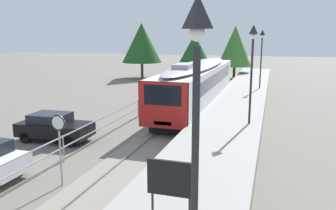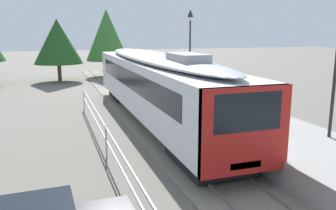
{
  "view_description": "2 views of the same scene",
  "coord_description": "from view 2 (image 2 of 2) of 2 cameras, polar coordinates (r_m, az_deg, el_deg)",
  "views": [
    {
      "loc": [
        5.6,
        -0.67,
        5.64
      ],
      "look_at": [
        0.0,
        17.45,
        1.8
      ],
      "focal_mm": 36.33,
      "sensor_mm": 36.0,
      "label": 1
    },
    {
      "loc": [
        -5.09,
        8.28,
        4.71
      ],
      "look_at": [
        -1.0,
        20.45,
        2.0
      ],
      "focal_mm": 37.11,
      "sensor_mm": 36.0,
      "label": 2
    }
  ],
  "objects": [
    {
      "name": "station_platform",
      "position": [
        16.61,
        12.3,
        -3.22
      ],
      "size": [
        3.9,
        60.0,
        0.9
      ],
      "primitive_type": "cube",
      "color": "#999691",
      "rests_on": "ground"
    },
    {
      "name": "tree_behind_station_far",
      "position": [
        37.54,
        -10.02,
        11.24
      ],
      "size": [
        4.48,
        4.48,
        7.03
      ],
      "color": "brown",
      "rests_on": "ground"
    },
    {
      "name": "platform_lamp_far_end",
      "position": [
        25.43,
        3.66,
        11.7
      ],
      "size": [
        0.34,
        0.34,
        5.35
      ],
      "color": "#232328",
      "rests_on": "station_platform"
    },
    {
      "name": "tree_behind_carpark",
      "position": [
        35.05,
        -17.68,
        9.91
      ],
      "size": [
        4.58,
        4.58,
        5.93
      ],
      "color": "brown",
      "rests_on": "ground"
    },
    {
      "name": "track_rails",
      "position": [
        15.36,
        1.7,
        -5.81
      ],
      "size": [
        3.2,
        60.0,
        0.14
      ],
      "color": "gray",
      "rests_on": "ground"
    },
    {
      "name": "commuter_train",
      "position": [
        18.11,
        -2.08,
        3.76
      ],
      "size": [
        2.82,
        18.29,
        3.74
      ],
      "color": "silver",
      "rests_on": "track_rails"
    },
    {
      "name": "ground_plane",
      "position": [
        14.65,
        -9.46,
        -7.0
      ],
      "size": [
        160.0,
        160.0,
        0.0
      ],
      "primitive_type": "plane",
      "color": "#6B665B"
    }
  ]
}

